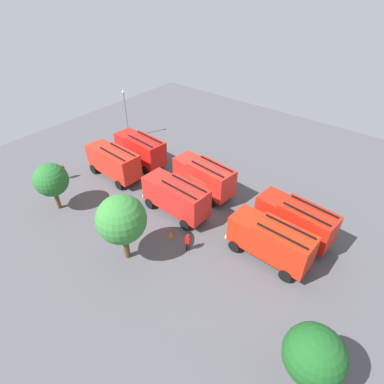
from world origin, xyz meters
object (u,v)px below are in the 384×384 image
object	(u,v)px
fire_truck_2	(140,148)
tree_1	(121,220)
firefighter_0	(188,242)
lamppost	(125,111)
fire_truck_3	(271,240)
tree_0	(314,355)
tree_2	(51,180)
fire_truck_5	(114,161)
fire_truck_4	(176,196)
firefighter_1	(64,171)
fire_truck_0	(295,219)
fire_truck_1	(204,176)
traffic_cone_0	(171,234)

from	to	relation	value
fire_truck_2	tree_1	size ratio (longest dim) A/B	1.17
firefighter_0	lamppost	bearing A→B (deg)	-134.93
fire_truck_3	lamppost	distance (m)	27.81
tree_0	tree_2	bearing A→B (deg)	-0.98
fire_truck_5	tree_0	distance (m)	27.54
fire_truck_3	fire_truck_4	size ratio (longest dim) A/B	1.00
fire_truck_2	firefighter_1	world-z (taller)	fire_truck_2
firefighter_0	tree_2	bearing A→B (deg)	-90.49
tree_1	tree_2	world-z (taller)	tree_1
fire_truck_5	firefighter_1	world-z (taller)	fire_truck_5
firefighter_1	tree_2	bearing A→B (deg)	-78.58
fire_truck_0	fire_truck_4	world-z (taller)	same
fire_truck_0	fire_truck_1	bearing A→B (deg)	3.19
tree_0	lamppost	xyz separation A→B (m)	(33.02, -15.87, 0.34)
fire_truck_3	traffic_cone_0	size ratio (longest dim) A/B	11.99
firefighter_0	fire_truck_2	bearing A→B (deg)	-134.52
firefighter_0	fire_truck_4	bearing A→B (deg)	-143.24
fire_truck_5	tree_2	world-z (taller)	tree_2
fire_truck_3	tree_1	distance (m)	12.28
firefighter_1	lamppost	size ratio (longest dim) A/B	0.26
fire_truck_0	tree_0	size ratio (longest dim) A/B	1.39
fire_truck_1	tree_2	xyz separation A→B (m)	(9.98, 11.50, 1.30)
lamppost	tree_2	bearing A→B (deg)	112.96
tree_2	traffic_cone_0	xyz separation A→B (m)	(-11.82, -4.08, -3.15)
tree_0	tree_1	world-z (taller)	tree_1
fire_truck_5	tree_1	distance (m)	12.97
fire_truck_3	tree_0	world-z (taller)	tree_0
fire_truck_5	firefighter_0	bearing A→B (deg)	168.51
fire_truck_5	traffic_cone_0	xyz separation A→B (m)	(-11.69, 3.33, -1.85)
tree_0	tree_2	xyz separation A→B (m)	(26.49, -0.45, -0.14)
firefighter_0	lamppost	distance (m)	23.86
fire_truck_1	tree_1	world-z (taller)	tree_1
fire_truck_2	firefighter_0	size ratio (longest dim) A/B	4.19
fire_truck_4	tree_1	distance (m)	7.37
fire_truck_0	tree_2	xyz separation A→B (m)	(20.51, 11.10, 1.30)
fire_truck_2	tree_1	bearing A→B (deg)	136.15
fire_truck_3	firefighter_0	size ratio (longest dim) A/B	4.13
firefighter_0	firefighter_1	xyz separation A→B (m)	(18.30, 0.34, 0.01)
tree_1	traffic_cone_0	xyz separation A→B (m)	(-1.30, -4.15, -3.94)
fire_truck_1	traffic_cone_0	size ratio (longest dim) A/B	12.21
fire_truck_3	lamppost	bearing A→B (deg)	-14.97
fire_truck_0	traffic_cone_0	size ratio (longest dim) A/B	12.19
fire_truck_4	tree_1	world-z (taller)	tree_1
fire_truck_2	fire_truck_5	world-z (taller)	same
fire_truck_3	lamppost	size ratio (longest dim) A/B	1.08
firefighter_0	tree_2	xyz separation A→B (m)	(14.10, 3.79, 2.46)
fire_truck_4	firefighter_0	xyz separation A→B (m)	(-4.12, 3.18, -1.16)
fire_truck_4	tree_2	xyz separation A→B (m)	(9.99, 6.98, 1.30)
fire_truck_4	fire_truck_3	bearing A→B (deg)	-175.16
fire_truck_0	firefighter_1	world-z (taller)	fire_truck_0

